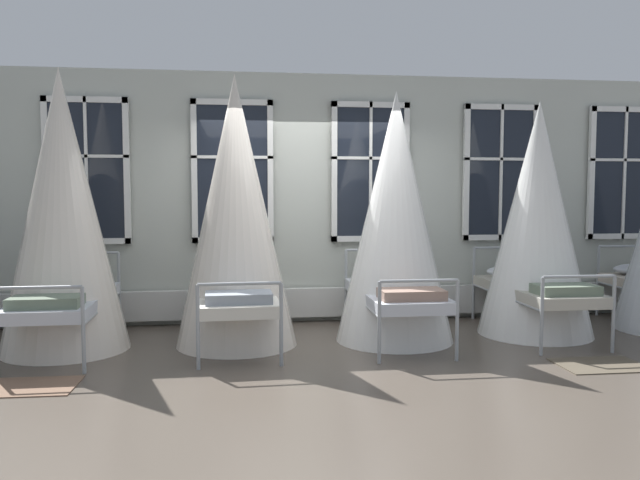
{
  "coord_description": "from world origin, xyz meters",
  "views": [
    {
      "loc": [
        -0.83,
        -6.7,
        1.63
      ],
      "look_at": [
        0.08,
        0.13,
        1.11
      ],
      "focal_mm": 35.85,
      "sensor_mm": 36.0,
      "label": 1
    }
  ],
  "objects_px": {
    "cot_fifth": "(537,222)",
    "cot_third": "(236,215)",
    "cot_second": "(63,215)",
    "cot_fourth": "(395,221)"
  },
  "relations": [
    {
      "from": "cot_third",
      "to": "cot_fifth",
      "type": "bearing_deg",
      "value": -90.66
    },
    {
      "from": "cot_second",
      "to": "cot_fifth",
      "type": "bearing_deg",
      "value": -89.61
    },
    {
      "from": "cot_fifth",
      "to": "cot_third",
      "type": "bearing_deg",
      "value": 91.33
    },
    {
      "from": "cot_second",
      "to": "cot_third",
      "type": "height_order",
      "value": "cot_second"
    },
    {
      "from": "cot_second",
      "to": "cot_fourth",
      "type": "xyz_separation_m",
      "value": [
        3.48,
        -0.02,
        -0.08
      ]
    },
    {
      "from": "cot_third",
      "to": "cot_fourth",
      "type": "xyz_separation_m",
      "value": [
        1.72,
        -0.03,
        -0.07
      ]
    },
    {
      "from": "cot_third",
      "to": "cot_fifth",
      "type": "height_order",
      "value": "cot_third"
    },
    {
      "from": "cot_third",
      "to": "cot_second",
      "type": "bearing_deg",
      "value": 88.45
    },
    {
      "from": "cot_fifth",
      "to": "cot_second",
      "type": "bearing_deg",
      "value": 91.02
    },
    {
      "from": "cot_fourth",
      "to": "cot_fifth",
      "type": "relative_size",
      "value": 1.02
    }
  ]
}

